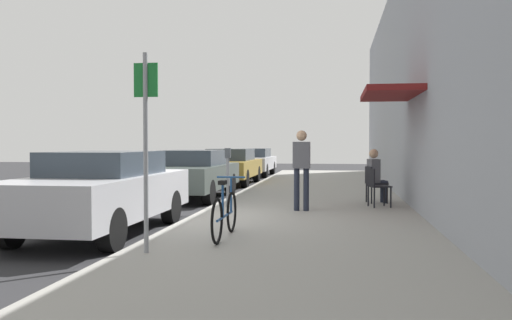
{
  "coord_description": "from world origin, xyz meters",
  "views": [
    {
      "loc": [
        2.85,
        -9.95,
        1.55
      ],
      "look_at": [
        0.26,
        7.03,
        1.0
      ],
      "focal_mm": 37.21,
      "sensor_mm": 36.0,
      "label": 1
    }
  ],
  "objects_px": {
    "parked_car_3": "(252,161)",
    "seated_patron_1": "(376,174)",
    "parking_meter": "(228,173)",
    "street_sign": "(146,136)",
    "parked_car_2": "(230,166)",
    "cafe_chair_0": "(376,185)",
    "bicycle_0": "(225,214)",
    "parked_car_0": "(102,191)",
    "cafe_chair_1": "(373,182)",
    "pedestrian_standing": "(302,164)",
    "parked_car_1": "(193,173)"
  },
  "relations": [
    {
      "from": "parking_meter",
      "to": "cafe_chair_1",
      "type": "height_order",
      "value": "parking_meter"
    },
    {
      "from": "parked_car_0",
      "to": "parked_car_3",
      "type": "distance_m",
      "value": 16.22
    },
    {
      "from": "parked_car_2",
      "to": "parking_meter",
      "type": "xyz_separation_m",
      "value": [
        1.55,
        -7.95,
        0.18
      ]
    },
    {
      "from": "cafe_chair_0",
      "to": "seated_patron_1",
      "type": "bearing_deg",
      "value": 86.13
    },
    {
      "from": "street_sign",
      "to": "parked_car_2",
      "type": "bearing_deg",
      "value": 96.62
    },
    {
      "from": "parked_car_0",
      "to": "pedestrian_standing",
      "type": "bearing_deg",
      "value": 40.12
    },
    {
      "from": "cafe_chair_1",
      "to": "pedestrian_standing",
      "type": "xyz_separation_m",
      "value": [
        -1.61,
        -1.74,
        0.5
      ]
    },
    {
      "from": "cafe_chair_0",
      "to": "seated_patron_1",
      "type": "height_order",
      "value": "seated_patron_1"
    },
    {
      "from": "parked_car_1",
      "to": "parking_meter",
      "type": "height_order",
      "value": "parking_meter"
    },
    {
      "from": "seated_patron_1",
      "to": "cafe_chair_0",
      "type": "bearing_deg",
      "value": -93.87
    },
    {
      "from": "street_sign",
      "to": "cafe_chair_0",
      "type": "relative_size",
      "value": 2.99
    },
    {
      "from": "parking_meter",
      "to": "bicycle_0",
      "type": "distance_m",
      "value": 3.85
    },
    {
      "from": "cafe_chair_0",
      "to": "cafe_chair_1",
      "type": "relative_size",
      "value": 1.0
    },
    {
      "from": "parked_car_3",
      "to": "cafe_chair_0",
      "type": "xyz_separation_m",
      "value": [
        4.82,
        -12.61,
        -0.07
      ]
    },
    {
      "from": "seated_patron_1",
      "to": "pedestrian_standing",
      "type": "xyz_separation_m",
      "value": [
        -1.67,
        -1.75,
        0.3
      ]
    },
    {
      "from": "parking_meter",
      "to": "parked_car_0",
      "type": "bearing_deg",
      "value": -116.74
    },
    {
      "from": "parked_car_3",
      "to": "parking_meter",
      "type": "height_order",
      "value": "parking_meter"
    },
    {
      "from": "bicycle_0",
      "to": "seated_patron_1",
      "type": "bearing_deg",
      "value": 63.25
    },
    {
      "from": "parked_car_1",
      "to": "cafe_chair_1",
      "type": "relative_size",
      "value": 5.06
    },
    {
      "from": "parked_car_0",
      "to": "cafe_chair_0",
      "type": "xyz_separation_m",
      "value": [
        4.82,
        3.61,
        -0.12
      ]
    },
    {
      "from": "cafe_chair_0",
      "to": "seated_patron_1",
      "type": "relative_size",
      "value": 0.67
    },
    {
      "from": "parking_meter",
      "to": "pedestrian_standing",
      "type": "xyz_separation_m",
      "value": [
        1.67,
        -0.37,
        0.23
      ]
    },
    {
      "from": "parked_car_3",
      "to": "pedestrian_standing",
      "type": "distance_m",
      "value": 13.9
    },
    {
      "from": "parking_meter",
      "to": "cafe_chair_1",
      "type": "relative_size",
      "value": 1.52
    },
    {
      "from": "parking_meter",
      "to": "cafe_chair_0",
      "type": "height_order",
      "value": "parking_meter"
    },
    {
      "from": "parked_car_1",
      "to": "bicycle_0",
      "type": "relative_size",
      "value": 2.57
    },
    {
      "from": "parked_car_2",
      "to": "bicycle_0",
      "type": "bearing_deg",
      "value": -78.95
    },
    {
      "from": "parked_car_1",
      "to": "cafe_chair_0",
      "type": "relative_size",
      "value": 5.06
    },
    {
      "from": "parked_car_3",
      "to": "seated_patron_1",
      "type": "relative_size",
      "value": 3.41
    },
    {
      "from": "parked_car_2",
      "to": "seated_patron_1",
      "type": "bearing_deg",
      "value": -53.35
    },
    {
      "from": "parking_meter",
      "to": "street_sign",
      "type": "bearing_deg",
      "value": -90.58
    },
    {
      "from": "parked_car_2",
      "to": "cafe_chair_0",
      "type": "bearing_deg",
      "value": -56.93
    },
    {
      "from": "parked_car_0",
      "to": "parked_car_1",
      "type": "height_order",
      "value": "parked_car_0"
    },
    {
      "from": "street_sign",
      "to": "cafe_chair_1",
      "type": "bearing_deg",
      "value": 62.37
    },
    {
      "from": "parked_car_0",
      "to": "cafe_chair_0",
      "type": "distance_m",
      "value": 6.03
    },
    {
      "from": "parked_car_2",
      "to": "parked_car_3",
      "type": "relative_size",
      "value": 1.0
    },
    {
      "from": "parked_car_2",
      "to": "bicycle_0",
      "type": "xyz_separation_m",
      "value": [
        2.29,
        -11.71,
        -0.22
      ]
    },
    {
      "from": "parking_meter",
      "to": "parked_car_2",
      "type": "bearing_deg",
      "value": 101.04
    },
    {
      "from": "parked_car_0",
      "to": "street_sign",
      "type": "relative_size",
      "value": 1.69
    },
    {
      "from": "bicycle_0",
      "to": "cafe_chair_0",
      "type": "relative_size",
      "value": 1.97
    },
    {
      "from": "parked_car_2",
      "to": "parked_car_3",
      "type": "bearing_deg",
      "value": 90.0
    },
    {
      "from": "street_sign",
      "to": "cafe_chair_1",
      "type": "relative_size",
      "value": 2.99
    },
    {
      "from": "parked_car_0",
      "to": "cafe_chair_1",
      "type": "distance_m",
      "value": 6.56
    },
    {
      "from": "bicycle_0",
      "to": "cafe_chair_1",
      "type": "xyz_separation_m",
      "value": [
        2.54,
        5.13,
        0.14
      ]
    },
    {
      "from": "parked_car_3",
      "to": "seated_patron_1",
      "type": "bearing_deg",
      "value": -67.46
    },
    {
      "from": "parked_car_2",
      "to": "seated_patron_1",
      "type": "height_order",
      "value": "seated_patron_1"
    },
    {
      "from": "parked_car_1",
      "to": "parking_meter",
      "type": "distance_m",
      "value": 3.11
    },
    {
      "from": "bicycle_0",
      "to": "seated_patron_1",
      "type": "height_order",
      "value": "seated_patron_1"
    },
    {
      "from": "seated_patron_1",
      "to": "parked_car_2",
      "type": "bearing_deg",
      "value": 126.65
    },
    {
      "from": "parked_car_2",
      "to": "cafe_chair_0",
      "type": "height_order",
      "value": "parked_car_2"
    }
  ]
}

